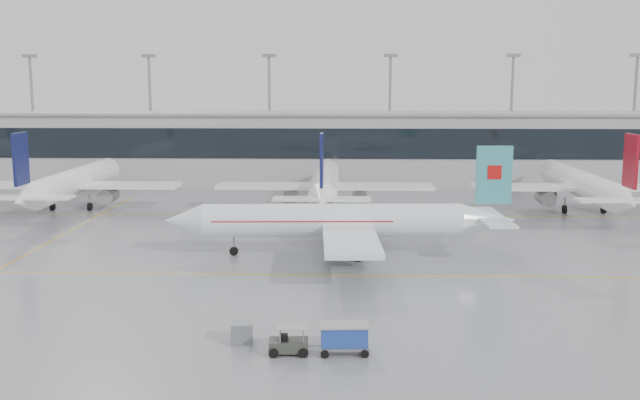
{
  "coord_description": "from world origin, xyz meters",
  "views": [
    {
      "loc": [
        2.35,
        -63.09,
        17.3
      ],
      "look_at": [
        0.0,
        12.0,
        5.0
      ],
      "focal_mm": 40.0,
      "sensor_mm": 36.0,
      "label": 1
    }
  ],
  "objects_px": {
    "baggage_tug": "(289,344)",
    "gse_unit": "(242,333)",
    "air_canada_jet": "(345,221)",
    "baggage_cart": "(344,336)"
  },
  "relations": [
    {
      "from": "air_canada_jet",
      "to": "gse_unit",
      "type": "distance_m",
      "value": 26.27
    },
    {
      "from": "air_canada_jet",
      "to": "gse_unit",
      "type": "height_order",
      "value": "air_canada_jet"
    },
    {
      "from": "baggage_tug",
      "to": "gse_unit",
      "type": "height_order",
      "value": "baggage_tug"
    },
    {
      "from": "baggage_cart",
      "to": "gse_unit",
      "type": "height_order",
      "value": "baggage_cart"
    },
    {
      "from": "air_canada_jet",
      "to": "baggage_tug",
      "type": "relative_size",
      "value": 9.32
    },
    {
      "from": "baggage_cart",
      "to": "baggage_tug",
      "type": "bearing_deg",
      "value": -180.0
    },
    {
      "from": "baggage_tug",
      "to": "gse_unit",
      "type": "xyz_separation_m",
      "value": [
        -3.29,
        1.84,
        0.07
      ]
    },
    {
      "from": "baggage_cart",
      "to": "gse_unit",
      "type": "bearing_deg",
      "value": 163.48
    },
    {
      "from": "air_canada_jet",
      "to": "gse_unit",
      "type": "relative_size",
      "value": 24.92
    },
    {
      "from": "air_canada_jet",
      "to": "baggage_tug",
      "type": "xyz_separation_m",
      "value": [
        -3.73,
        -26.99,
        -2.88
      ]
    }
  ]
}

